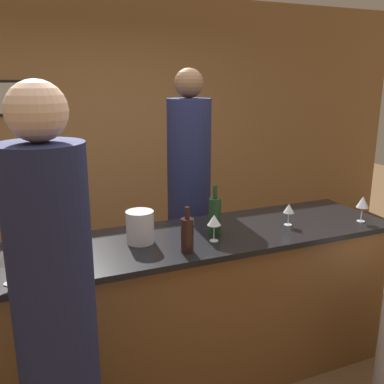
{
  "coord_description": "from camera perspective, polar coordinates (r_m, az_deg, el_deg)",
  "views": [
    {
      "loc": [
        -0.84,
        -2.25,
        1.93
      ],
      "look_at": [
        0.16,
        0.1,
        1.25
      ],
      "focal_mm": 40.0,
      "sensor_mm": 36.0,
      "label": 1
    }
  ],
  "objects": [
    {
      "name": "wine_glass_1",
      "position": [
        2.84,
        12.79,
        -2.25
      ],
      "size": [
        0.07,
        0.07,
        0.14
      ],
      "color": "silver",
      "rests_on": "bar_counter"
    },
    {
      "name": "wine_glass_0",
      "position": [
        3.05,
        21.81,
        -1.31
      ],
      "size": [
        0.08,
        0.08,
        0.18
      ],
      "color": "silver",
      "rests_on": "bar_counter"
    },
    {
      "name": "bar_counter",
      "position": [
        2.8,
        -2.34,
        -15.87
      ],
      "size": [
        2.88,
        0.69,
        1.0
      ],
      "color": "brown",
      "rests_on": "ground_plane"
    },
    {
      "name": "wine_bottle_1",
      "position": [
        2.6,
        3.05,
        -3.19
      ],
      "size": [
        0.08,
        0.08,
        0.31
      ],
      "color": "#19381E",
      "rests_on": "bar_counter"
    },
    {
      "name": "ice_bucket",
      "position": [
        2.51,
        -6.94,
        -4.64
      ],
      "size": [
        0.16,
        0.16,
        0.19
      ],
      "color": "silver",
      "rests_on": "bar_counter"
    },
    {
      "name": "ground_plane",
      "position": [
        3.08,
        -2.23,
        -23.94
      ],
      "size": [
        14.0,
        14.0,
        0.0
      ],
      "primitive_type": "plane",
      "color": "brown"
    },
    {
      "name": "back_wall",
      "position": [
        4.73,
        -12.81,
        8.07
      ],
      "size": [
        8.0,
        0.08,
        2.8
      ],
      "color": "#A37547",
      "rests_on": "ground_plane"
    },
    {
      "name": "wine_glass_2",
      "position": [
        2.5,
        2.97,
        -3.85
      ],
      "size": [
        0.08,
        0.08,
        0.16
      ],
      "color": "silver",
      "rests_on": "bar_counter"
    },
    {
      "name": "bartender",
      "position": [
        3.38,
        -0.39,
        -2.12
      ],
      "size": [
        0.34,
        0.34,
        2.01
      ],
      "rotation": [
        0.0,
        0.0,
        3.14
      ],
      "color": "#1E234C",
      "rests_on": "ground_plane"
    },
    {
      "name": "wine_bottle_0",
      "position": [
        2.35,
        -0.72,
        -5.7
      ],
      "size": [
        0.07,
        0.07,
        0.26
      ],
      "color": "black",
      "rests_on": "bar_counter"
    },
    {
      "name": "guest_1",
      "position": [
        1.87,
        -17.41,
        -18.98
      ],
      "size": [
        0.31,
        0.31,
        1.93
      ],
      "color": "#1E234C",
      "rests_on": "ground_plane"
    },
    {
      "name": "wine_glass_3",
      "position": [
        2.16,
        -23.53,
        -8.02
      ],
      "size": [
        0.07,
        0.07,
        0.18
      ],
      "color": "silver",
      "rests_on": "bar_counter"
    }
  ]
}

